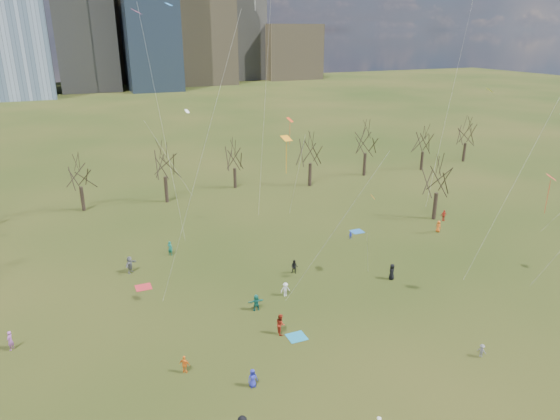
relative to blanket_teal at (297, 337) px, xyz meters
name	(u,v)px	position (x,y,z in m)	size (l,w,h in m)	color
ground	(332,325)	(3.75, 0.47, -0.01)	(500.00, 500.00, 0.00)	black
bare_tree_row	(214,163)	(3.66, 37.70, 6.10)	(113.04, 29.80, 9.50)	black
blanket_teal	(297,337)	(0.00, 0.00, 0.00)	(1.60, 1.50, 0.03)	teal
blanket_navy	(357,231)	(17.40, 18.63, 0.00)	(1.60, 1.50, 0.03)	#225CA0
blanket_crimson	(143,287)	(-10.81, 14.22, 0.00)	(1.60, 1.50, 0.03)	red
person_0	(253,378)	(-5.66, -4.48, 0.73)	(0.73, 0.47, 1.49)	#272DAB
person_2	(281,324)	(-1.05, 1.06, 0.94)	(0.92, 0.72, 1.90)	#9E2916
person_3	(482,351)	(12.63, -8.34, 0.56)	(0.74, 0.43, 1.14)	slate
person_4	(185,365)	(-9.93, -0.94, 0.74)	(0.88, 0.37, 1.50)	orange
person_5	(256,302)	(-1.65, 5.49, 0.81)	(1.53, 0.49, 1.65)	#176B5E
person_6	(392,272)	(13.75, 5.71, 0.87)	(0.86, 0.56, 1.77)	black
person_7	(10,341)	(-22.50, 7.66, 0.85)	(0.63, 0.41, 1.73)	#A153A7
person_8	(351,235)	(15.33, 16.84, 0.47)	(0.47, 0.37, 0.98)	#2737AC
person_9	(285,289)	(1.95, 6.87, 0.72)	(0.95, 0.55, 1.47)	silver
person_10	(444,215)	(30.50, 17.36, 0.78)	(0.93, 0.39, 1.59)	red
person_11	(130,265)	(-11.57, 18.16, 0.95)	(1.79, 0.57, 1.93)	slate
person_12	(438,226)	(27.13, 14.40, 0.76)	(0.76, 0.49, 1.55)	orange
person_13	(170,248)	(-6.65, 20.99, 0.86)	(0.64, 0.42, 1.76)	#186D5C
person_14	(294,267)	(4.80, 10.95, 0.78)	(0.78, 0.60, 1.60)	black
kites_airborne	(348,141)	(11.58, 12.33, 13.74)	(47.40, 45.71, 33.06)	orange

